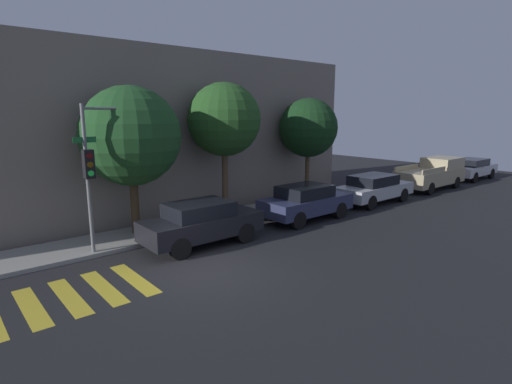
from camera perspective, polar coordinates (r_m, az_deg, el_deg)
The scene contains 13 objects.
ground_plane at distance 12.11m, azimuth -7.62°, elevation -11.23°, with size 60.00×60.00×0.00m, color black.
sidewalk at distance 15.73m, azimuth -16.22°, elevation -6.01°, with size 26.00×2.28×0.14m, color gray.
building_row at distance 19.34m, azimuth -22.36°, elevation 7.61°, with size 26.00×6.00×7.35m, color slate.
crosswalk at distance 11.55m, azimuth -25.12°, elevation -13.40°, with size 3.92×2.60×0.00m.
traffic_light_pole at distance 13.67m, azimuth -21.15°, elevation 5.04°, with size 2.45×0.56×4.90m.
sedan_near_corner at distance 14.20m, azimuth -7.80°, elevation -4.33°, with size 4.28×1.76×1.56m.
sedan_middle at distance 17.55m, azimuth 7.13°, elevation -1.35°, with size 4.27×1.86×1.53m.
sedan_far_end at distance 21.55m, azimuth 16.48°, elevation 0.55°, with size 4.67×1.84×1.48m.
pickup_truck at distance 26.93m, azimuth 23.93°, elevation 2.44°, with size 5.32×1.97×1.86m.
sedan_tail_of_row at distance 32.11m, azimuth 28.40°, elevation 3.01°, with size 4.65×1.83×1.45m.
tree_near_corner at distance 15.32m, azimuth -17.46°, elevation 7.59°, with size 3.63×3.63×5.60m.
tree_midblock at distance 17.36m, azimuth -4.55°, elevation 10.21°, with size 3.14×3.14×5.90m.
tree_far_end at distance 20.89m, azimuth 7.48°, elevation 9.04°, with size 3.01×3.01×5.37m.
Camera 1 is at (-5.94, -9.51, 4.60)m, focal length 28.00 mm.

